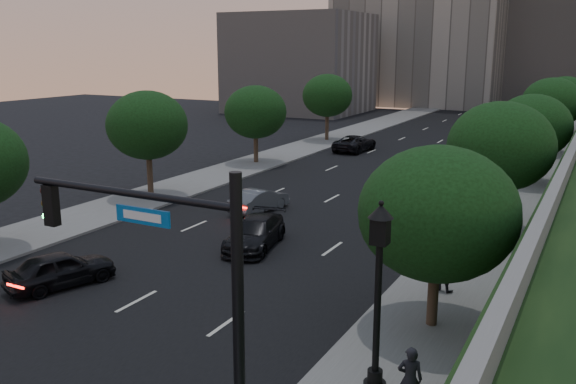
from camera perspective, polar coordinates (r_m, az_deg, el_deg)
The scene contains 25 objects.
ground at distance 20.73m, azimuth -23.46°, elevation -14.33°, with size 160.00×160.00×0.00m, color black.
road_surface at distance 44.64m, azimuth 7.76°, elevation 1.30°, with size 16.00×140.00×0.02m, color black.
sidewalk_right at distance 42.33m, azimuth 20.88°, elevation -0.04°, with size 4.50×140.00×0.15m, color slate.
sidewalk_left at distance 49.01m, azimuth -3.55°, elevation 2.56°, with size 4.50×140.00×0.15m, color slate.
office_block_left at distance 107.25m, azimuth 12.72°, elevation 16.67°, with size 26.00×20.00×32.00m, color gray.
office_block_mid at distance 113.47m, azimuth 24.13°, elevation 14.14°, with size 22.00×18.00×26.00m, color #A69F98.
office_block_filler at distance 90.82m, azimuth 1.12°, elevation 11.95°, with size 18.00×16.00×14.00m, color #A69F98.
tree_right_a at distance 20.29m, azimuth 13.84°, elevation -1.96°, with size 5.20×5.20×6.24m.
tree_right_b at distance 31.75m, azimuth 19.28°, elevation 4.05°, with size 5.20×5.20×6.74m.
tree_right_c at distance 44.61m, azimuth 21.87°, elevation 5.68°, with size 5.20×5.20×6.24m.
tree_right_d at distance 58.43m, azimuth 23.48°, elevation 7.63°, with size 5.20×5.20×6.74m.
tree_right_e at distance 73.39m, azimuth 24.47°, elevation 8.11°, with size 5.20×5.20×6.24m.
tree_left_b at distance 38.74m, azimuth -13.03°, elevation 6.10°, with size 5.00×5.00×6.71m.
tree_left_c at distance 49.29m, azimuth -3.06°, elevation 7.48°, with size 5.00×5.00×6.34m.
tree_left_d at distance 61.64m, azimuth 3.70°, elevation 9.00°, with size 5.00×5.00×6.71m.
traffic_signal_mast at distance 13.01m, azimuth -8.79°, elevation -12.20°, with size 5.68×0.56×7.00m.
street_lamp at distance 16.00m, azimuth 8.34°, elevation -11.20°, with size 0.64×0.64×5.62m.
sedan_near_left at distance 25.87m, azimuth -20.50°, elevation -6.77°, with size 1.70×4.22×1.44m, color black.
sedan_mid_left at distance 35.15m, azimuth -2.70°, elevation -0.77°, with size 1.43×4.10×1.35m, color #595C60.
sedan_far_left at distance 56.07m, azimuth 6.28°, elevation 4.56°, with size 2.45×5.32×1.48m, color black.
sedan_near_right at distance 28.89m, azimuth -3.10°, elevation -3.85°, with size 1.99×4.90×1.42m, color black.
sedan_far_right at distance 46.94m, azimuth 17.74°, elevation 2.38°, with size 1.93×4.81×1.64m, color #57585E.
pedestrian_a at distance 16.49m, azimuth 11.34°, elevation -16.80°, with size 0.65×0.42×1.77m, color black.
pedestrian_b at distance 24.21m, azimuth 14.45°, elevation -7.07°, with size 0.80×0.62×1.64m, color black.
pedestrian_c at distance 27.12m, azimuth 14.32°, elevation -4.72°, with size 1.03×0.43×1.75m, color black.
Camera 1 is at (14.89, -11.06, 9.25)m, focal length 38.00 mm.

